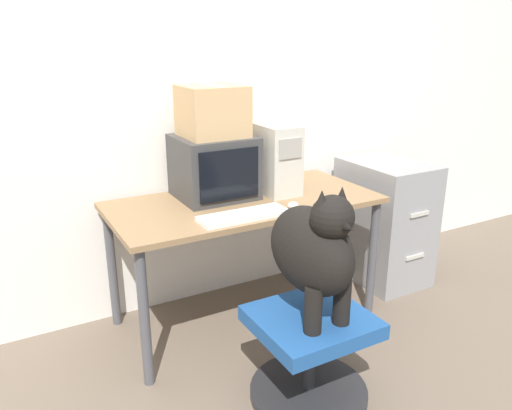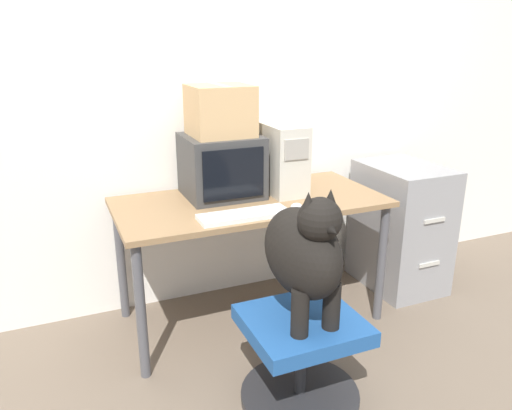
{
  "view_description": "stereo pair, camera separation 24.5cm",
  "coord_description": "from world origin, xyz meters",
  "px_view_note": "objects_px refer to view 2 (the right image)",
  "views": [
    {
      "loc": [
        -1.22,
        -1.97,
        1.59
      ],
      "look_at": [
        -0.09,
        0.06,
        0.81
      ],
      "focal_mm": 35.0,
      "sensor_mm": 36.0,
      "label": 1
    },
    {
      "loc": [
        -1.0,
        -2.08,
        1.59
      ],
      "look_at": [
        -0.09,
        0.06,
        0.81
      ],
      "focal_mm": 35.0,
      "sensor_mm": 36.0,
      "label": 2
    }
  ],
  "objects_px": {
    "dog": "(304,251)",
    "crt_monitor": "(222,166)",
    "pc_tower": "(278,157)",
    "filing_cabinet": "(400,226)",
    "cardboard_box": "(220,110)",
    "office_chair": "(301,356)",
    "keyboard": "(244,215)"
  },
  "relations": [
    {
      "from": "crt_monitor",
      "to": "keyboard",
      "type": "distance_m",
      "value": 0.42
    },
    {
      "from": "dog",
      "to": "cardboard_box",
      "type": "xyz_separation_m",
      "value": [
        -0.05,
        0.89,
        0.47
      ]
    },
    {
      "from": "pc_tower",
      "to": "cardboard_box",
      "type": "bearing_deg",
      "value": 175.9
    },
    {
      "from": "crt_monitor",
      "to": "cardboard_box",
      "type": "height_order",
      "value": "cardboard_box"
    },
    {
      "from": "pc_tower",
      "to": "filing_cabinet",
      "type": "height_order",
      "value": "pc_tower"
    },
    {
      "from": "pc_tower",
      "to": "keyboard",
      "type": "relative_size",
      "value": 0.98
    },
    {
      "from": "dog",
      "to": "filing_cabinet",
      "type": "height_order",
      "value": "dog"
    },
    {
      "from": "filing_cabinet",
      "to": "dog",
      "type": "bearing_deg",
      "value": -145.88
    },
    {
      "from": "crt_monitor",
      "to": "keyboard",
      "type": "height_order",
      "value": "crt_monitor"
    },
    {
      "from": "pc_tower",
      "to": "crt_monitor",
      "type": "bearing_deg",
      "value": 176.55
    },
    {
      "from": "dog",
      "to": "pc_tower",
      "type": "bearing_deg",
      "value": 71.61
    },
    {
      "from": "keyboard",
      "to": "filing_cabinet",
      "type": "distance_m",
      "value": 1.29
    },
    {
      "from": "crt_monitor",
      "to": "dog",
      "type": "height_order",
      "value": "crt_monitor"
    },
    {
      "from": "office_chair",
      "to": "filing_cabinet",
      "type": "xyz_separation_m",
      "value": [
        1.14,
        0.78,
        0.18
      ]
    },
    {
      "from": "filing_cabinet",
      "to": "cardboard_box",
      "type": "distance_m",
      "value": 1.45
    },
    {
      "from": "filing_cabinet",
      "to": "cardboard_box",
      "type": "height_order",
      "value": "cardboard_box"
    },
    {
      "from": "dog",
      "to": "crt_monitor",
      "type": "bearing_deg",
      "value": 93.43
    },
    {
      "from": "keyboard",
      "to": "cardboard_box",
      "type": "bearing_deg",
      "value": 86.85
    },
    {
      "from": "office_chair",
      "to": "pc_tower",
      "type": "bearing_deg",
      "value": 71.65
    },
    {
      "from": "filing_cabinet",
      "to": "cardboard_box",
      "type": "xyz_separation_m",
      "value": [
        -1.2,
        0.12,
        0.81
      ]
    },
    {
      "from": "crt_monitor",
      "to": "filing_cabinet",
      "type": "height_order",
      "value": "crt_monitor"
    },
    {
      "from": "cardboard_box",
      "to": "filing_cabinet",
      "type": "bearing_deg",
      "value": -5.61
    },
    {
      "from": "pc_tower",
      "to": "dog",
      "type": "xyz_separation_m",
      "value": [
        -0.29,
        -0.87,
        -0.19
      ]
    },
    {
      "from": "crt_monitor",
      "to": "pc_tower",
      "type": "relative_size",
      "value": 0.91
    },
    {
      "from": "keyboard",
      "to": "office_chair",
      "type": "xyz_separation_m",
      "value": [
        0.07,
        -0.5,
        -0.52
      ]
    },
    {
      "from": "crt_monitor",
      "to": "dog",
      "type": "relative_size",
      "value": 0.67
    },
    {
      "from": "crt_monitor",
      "to": "office_chair",
      "type": "bearing_deg",
      "value": -86.58
    },
    {
      "from": "keyboard",
      "to": "filing_cabinet",
      "type": "xyz_separation_m",
      "value": [
        1.22,
        0.28,
        -0.34
      ]
    },
    {
      "from": "pc_tower",
      "to": "filing_cabinet",
      "type": "distance_m",
      "value": 1.01
    },
    {
      "from": "crt_monitor",
      "to": "pc_tower",
      "type": "xyz_separation_m",
      "value": [
        0.34,
        -0.02,
        0.03
      ]
    },
    {
      "from": "crt_monitor",
      "to": "cardboard_box",
      "type": "relative_size",
      "value": 1.27
    },
    {
      "from": "pc_tower",
      "to": "office_chair",
      "type": "xyz_separation_m",
      "value": [
        -0.29,
        -0.87,
        -0.71
      ]
    }
  ]
}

